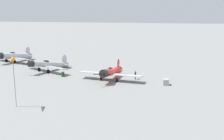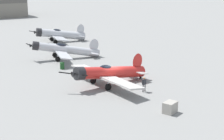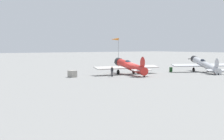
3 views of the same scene
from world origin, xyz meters
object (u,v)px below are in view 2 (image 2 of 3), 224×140
(airplane_foreground, at_px, (108,73))
(fuel_drum, at_px, (62,66))
(airplane_far_line, at_px, (59,34))
(equipment_crate, at_px, (170,107))
(airplane_mid_apron, at_px, (64,49))
(ground_crew_mechanic, at_px, (144,83))

(airplane_foreground, xyz_separation_m, fuel_drum, (-10.00, 0.67, -1.06))
(airplane_far_line, xyz_separation_m, equipment_crate, (37.83, -14.97, -1.03))
(airplane_foreground, height_order, equipment_crate, airplane_foreground)
(airplane_foreground, bearing_deg, airplane_mid_apron, -98.34)
(airplane_foreground, distance_m, airplane_mid_apron, 15.60)
(airplane_mid_apron, bearing_deg, airplane_far_line, -96.19)
(airplane_far_line, bearing_deg, equipment_crate, 90.91)
(airplane_foreground, bearing_deg, ground_crew_mechanic, 113.50)
(equipment_crate, bearing_deg, airplane_mid_apron, 165.15)
(airplane_foreground, bearing_deg, equipment_crate, 88.97)
(equipment_crate, distance_m, fuel_drum, 20.49)
(airplane_far_line, height_order, equipment_crate, airplane_far_line)
(airplane_foreground, height_order, ground_crew_mechanic, airplane_foreground)
(airplane_foreground, xyz_separation_m, ground_crew_mechanic, (4.57, 1.14, -0.51))
(airplane_foreground, height_order, fuel_drum, airplane_foreground)
(airplane_mid_apron, xyz_separation_m, airplane_far_line, (-12.65, 8.29, 0.05))
(airplane_mid_apron, relative_size, ground_crew_mechanic, 6.85)
(ground_crew_mechanic, relative_size, equipment_crate, 1.15)
(airplane_far_line, height_order, ground_crew_mechanic, airplane_far_line)
(airplane_far_line, distance_m, ground_crew_mechanic, 34.21)
(equipment_crate, xyz_separation_m, fuel_drum, (-20.33, 2.58, -0.07))
(airplane_mid_apron, distance_m, equipment_crate, 26.07)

